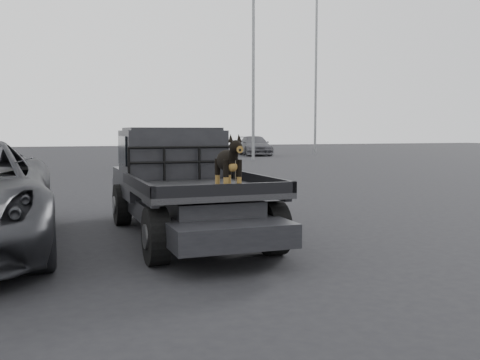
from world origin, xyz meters
name	(u,v)px	position (x,y,z in m)	size (l,w,h in m)	color
ground	(255,261)	(0.00, 0.00, 0.00)	(120.00, 120.00, 0.00)	black
flatbed_ute	(185,209)	(-0.45, 1.97, 0.46)	(2.00, 5.40, 0.92)	black
ute_cab	(172,152)	(-0.45, 2.92, 1.36)	(1.72, 1.30, 0.88)	black
headache_rack	(182,164)	(-0.45, 2.17, 1.20)	(1.80, 0.08, 0.55)	black
dog	(228,165)	(-0.35, 0.10, 1.29)	(0.32, 0.60, 0.74)	black
distant_car_b	(255,146)	(11.96, 30.04, 0.70)	(1.96, 4.83, 1.40)	#4D4D52
floodlight_mid	(253,51)	(9.26, 23.47, 6.52)	(1.08, 0.28, 11.87)	slate
floodlight_far	(316,60)	(17.05, 30.20, 7.17)	(1.08, 0.28, 13.15)	slate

